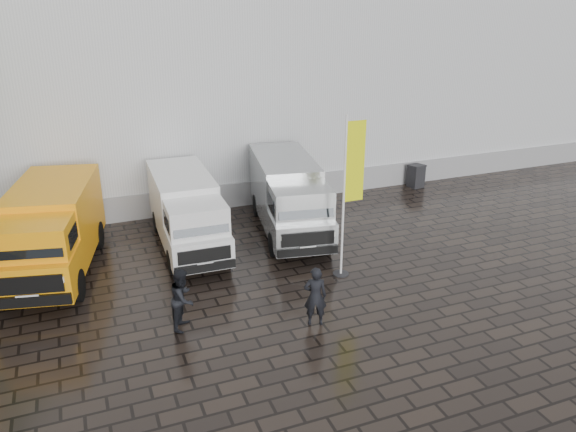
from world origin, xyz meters
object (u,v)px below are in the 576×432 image
(van_white, at_px, (187,214))
(wheelie_bin, at_px, (416,176))
(van_yellow, at_px, (51,234))
(flagpole, at_px, (350,189))
(person_tent, at_px, (183,299))
(van_silver, at_px, (289,198))
(person_front, at_px, (315,296))

(van_white, bearing_deg, wheelie_bin, 15.47)
(van_yellow, height_order, flagpole, flagpole)
(wheelie_bin, height_order, person_tent, person_tent)
(van_silver, relative_size, wheelie_bin, 5.83)
(van_white, xyz_separation_m, van_silver, (3.72, 0.00, 0.08))
(person_tent, bearing_deg, wheelie_bin, -28.43)
(wheelie_bin, relative_size, person_front, 0.62)
(flagpole, distance_m, wheelie_bin, 9.63)
(flagpole, bearing_deg, van_yellow, 158.42)
(van_silver, xyz_separation_m, person_front, (-1.63, -6.05, -0.47))
(flagpole, distance_m, person_front, 3.68)
(flagpole, bearing_deg, van_silver, 97.01)
(wheelie_bin, bearing_deg, person_front, -144.47)
(van_yellow, height_order, van_silver, van_yellow)
(van_silver, bearing_deg, flagpole, -73.07)
(van_yellow, xyz_separation_m, van_white, (4.28, 0.42, -0.12))
(van_white, distance_m, person_front, 6.41)
(person_front, height_order, person_tent, person_tent)
(van_silver, xyz_separation_m, wheelie_bin, (7.24, 2.68, -0.79))
(person_front, xyz_separation_m, person_tent, (-3.25, 1.13, 0.01))
(flagpole, height_order, person_front, flagpole)
(van_silver, xyz_separation_m, person_tent, (-4.88, -4.92, -0.46))
(van_white, distance_m, person_tent, 5.07)
(wheelie_bin, xyz_separation_m, person_front, (-8.87, -8.73, 0.32))
(van_yellow, height_order, person_tent, van_yellow)
(wheelie_bin, bearing_deg, flagpole, -145.47)
(wheelie_bin, bearing_deg, person_tent, -156.92)
(person_front, bearing_deg, van_silver, -85.28)
(van_yellow, height_order, van_white, van_yellow)
(person_front, bearing_deg, wheelie_bin, -115.65)
(flagpole, bearing_deg, person_front, -132.41)
(van_white, distance_m, van_silver, 3.72)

